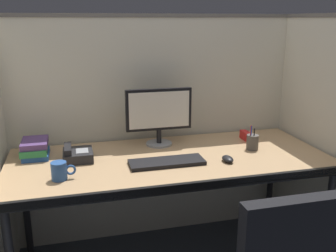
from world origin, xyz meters
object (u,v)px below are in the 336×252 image
desk_phone (77,155)px  red_stapler (247,136)px  keyboard_main (167,162)px  pen_cup (252,142)px  desk (171,165)px  computer_mouse (228,159)px  book_stack (35,149)px  coffee_mug (60,171)px  monitor_center (159,113)px

desk_phone → red_stapler: bearing=4.7°
keyboard_main → pen_cup: pen_cup is taller
desk → computer_mouse: (0.30, -0.15, 0.07)m
desk → keyboard_main: bearing=-116.8°
book_stack → desk_phone: bearing=-26.3°
pen_cup → red_stapler: bearing=74.1°
pen_cup → book_stack: pen_cup is taller
desk → book_stack: 0.82m
pen_cup → coffee_mug: (-1.17, -0.18, -0.00)m
computer_mouse → coffee_mug: size_ratio=0.76×
monitor_center → computer_mouse: (0.31, -0.40, -0.20)m
red_stapler → keyboard_main: bearing=-155.7°
pen_cup → book_stack: (-1.32, 0.20, 0.00)m
keyboard_main → book_stack: size_ratio=1.95×
keyboard_main → desk_phone: 0.53m
pen_cup → red_stapler: 0.19m
red_stapler → pen_cup: bearing=-105.9°
red_stapler → computer_mouse: bearing=-130.1°
computer_mouse → coffee_mug: coffee_mug is taller
desk → pen_cup: bearing=1.8°
computer_mouse → red_stapler: size_ratio=0.64×
pen_cup → coffee_mug: size_ratio=1.25×
desk_phone → desk: bearing=-10.6°
monitor_center → computer_mouse: bearing=-52.0°
book_stack → keyboard_main: bearing=-23.1°
coffee_mug → book_stack: size_ratio=0.57×
monitor_center → coffee_mug: 0.77m
monitor_center → pen_cup: monitor_center is taller
desk → pen_cup: 0.55m
desk → book_stack: size_ratio=8.61×
keyboard_main → desk_phone: desk_phone is taller
pen_cup → book_stack: 1.34m
monitor_center → desk_phone: 0.58m
desk_phone → computer_mouse: bearing=-16.4°
computer_mouse → pen_cup: 0.29m
computer_mouse → keyboard_main: bearing=171.4°
computer_mouse → red_stapler: (0.29, 0.34, 0.01)m
book_stack → desk: bearing=-15.7°
keyboard_main → pen_cup: size_ratio=2.72×
monitor_center → keyboard_main: size_ratio=1.00×
desk → red_stapler: red_stapler is taller
desk → pen_cup: size_ratio=12.04×
monitor_center → red_stapler: 0.63m
desk → desk_phone: desk_phone is taller
desk → book_stack: (-0.78, 0.22, 0.10)m
computer_mouse → desk: bearing=154.1°
coffee_mug → red_stapler: bearing=16.4°
pen_cup → monitor_center: bearing=156.6°
monitor_center → desk: bearing=-87.5°
computer_mouse → pen_cup: size_ratio=0.61×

